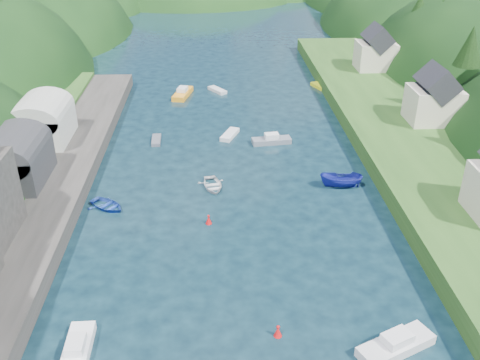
{
  "coord_description": "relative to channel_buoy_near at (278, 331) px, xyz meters",
  "views": [
    {
      "loc": [
        -2.58,
        -23.76,
        31.62
      ],
      "look_at": [
        0.0,
        28.0,
        4.0
      ],
      "focal_mm": 40.0,
      "sensor_mm": 36.0,
      "label": 1
    }
  ],
  "objects": [
    {
      "name": "ground",
      "position": [
        -2.1,
        41.6,
        -0.48
      ],
      "size": [
        600.0,
        600.0,
        0.0
      ],
      "primitive_type": "plane",
      "color": "black",
      "rests_on": "ground"
    },
    {
      "name": "hillside_right",
      "position": [
        42.9,
        66.6,
        -7.89
      ],
      "size": [
        36.0,
        245.56,
        48.0
      ],
      "color": "black",
      "rests_on": "ground"
    },
    {
      "name": "far_hills",
      "position": [
        -0.88,
        165.6,
        -11.28
      ],
      "size": [
        103.0,
        68.0,
        44.0
      ],
      "color": "black",
      "rests_on": "ground"
    },
    {
      "name": "hill_trees",
      "position": [
        -1.3,
        55.13,
        10.59
      ],
      "size": [
        91.3,
        147.26,
        12.59
      ],
      "color": "black",
      "rests_on": "ground"
    },
    {
      "name": "boat_sheds",
      "position": [
        -28.1,
        30.6,
        4.79
      ],
      "size": [
        7.0,
        21.0,
        7.5
      ],
      "color": "#2D2D30",
      "rests_on": "quay_left"
    },
    {
      "name": "terrace_right",
      "position": [
        22.9,
        31.6,
        0.72
      ],
      "size": [
        16.0,
        120.0,
        2.4
      ],
      "primitive_type": "cube",
      "color": "#234719",
      "rests_on": "ground"
    },
    {
      "name": "right_bank_cottages",
      "position": [
        25.9,
        39.93,
        5.36
      ],
      "size": [
        9.0,
        59.24,
        8.41
      ],
      "color": "beige",
      "rests_on": "terrace_right"
    },
    {
      "name": "channel_buoy_near",
      "position": [
        0.0,
        0.0,
        0.0
      ],
      "size": [
        0.7,
        0.7,
        1.1
      ],
      "color": "red",
      "rests_on": "ground"
    },
    {
      "name": "channel_buoy_far",
      "position": [
        -5.64,
        17.17,
        0.0
      ],
      "size": [
        0.7,
        0.7,
        1.1
      ],
      "color": "red",
      "rests_on": "ground"
    },
    {
      "name": "moored_boats",
      "position": [
        -2.38,
        21.0,
        0.04
      ],
      "size": [
        36.48,
        91.05,
        2.02
      ],
      "color": "silver",
      "rests_on": "ground"
    }
  ]
}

